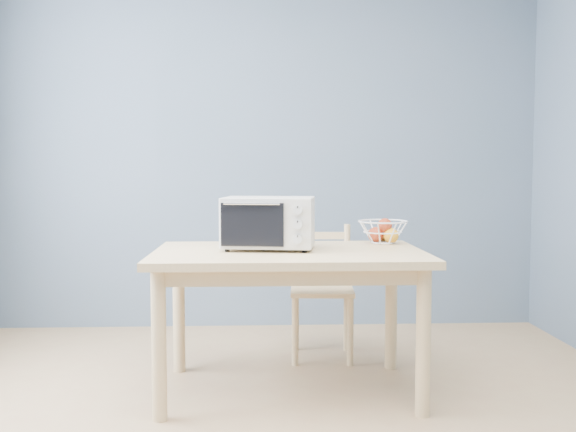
{
  "coord_description": "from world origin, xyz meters",
  "views": [
    {
      "loc": [
        -0.07,
        -2.53,
        1.16
      ],
      "look_at": [
        0.08,
        0.79,
        0.93
      ],
      "focal_mm": 40.0,
      "sensor_mm": 36.0,
      "label": 1
    }
  ],
  "objects_px": {
    "toaster_oven": "(265,222)",
    "dining_chair": "(322,292)",
    "fruit_basket": "(383,231)",
    "dining_table": "(289,270)"
  },
  "relations": [
    {
      "from": "toaster_oven",
      "to": "fruit_basket",
      "type": "distance_m",
      "value": 0.72
    },
    {
      "from": "toaster_oven",
      "to": "fruit_basket",
      "type": "xyz_separation_m",
      "value": [
        0.68,
        0.25,
        -0.07
      ]
    },
    {
      "from": "dining_chair",
      "to": "dining_table",
      "type": "bearing_deg",
      "value": -106.21
    },
    {
      "from": "dining_table",
      "to": "dining_chair",
      "type": "relative_size",
      "value": 1.7
    },
    {
      "from": "toaster_oven",
      "to": "dining_chair",
      "type": "distance_m",
      "value": 0.85
    },
    {
      "from": "fruit_basket",
      "to": "dining_chair",
      "type": "relative_size",
      "value": 0.45
    },
    {
      "from": "dining_table",
      "to": "fruit_basket",
      "type": "bearing_deg",
      "value": 28.37
    },
    {
      "from": "toaster_oven",
      "to": "dining_chair",
      "type": "xyz_separation_m",
      "value": [
        0.36,
        0.59,
        -0.49
      ]
    },
    {
      "from": "fruit_basket",
      "to": "dining_chair",
      "type": "xyz_separation_m",
      "value": [
        -0.32,
        0.34,
        -0.42
      ]
    },
    {
      "from": "dining_table",
      "to": "fruit_basket",
      "type": "xyz_separation_m",
      "value": [
        0.55,
        0.3,
        0.17
      ]
    }
  ]
}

